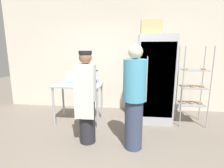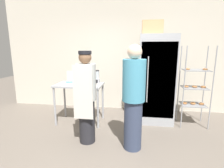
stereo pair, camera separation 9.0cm
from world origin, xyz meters
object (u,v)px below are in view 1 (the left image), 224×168
blender_pitcher (96,77)px  cardboard_storage_box (151,28)px  donut_box (71,83)px  binder_stack (88,83)px  baking_rack (193,87)px  person_customer (134,98)px  refrigerator (155,79)px  person_baker (86,97)px

blender_pitcher → cardboard_storage_box: cardboard_storage_box is taller
donut_box → binder_stack: 0.40m
baking_rack → person_customer: person_customer is taller
cardboard_storage_box → person_customer: 1.78m
refrigerator → binder_stack: refrigerator is taller
baking_rack → blender_pitcher: bearing=179.7°
donut_box → binder_stack: (0.40, -0.05, 0.01)m
refrigerator → blender_pitcher: refrigerator is taller
donut_box → person_customer: bearing=-31.7°
blender_pitcher → person_baker: person_baker is taller
donut_box → person_customer: 1.57m
refrigerator → binder_stack: 1.48m
baking_rack → person_customer: bearing=-138.4°
refrigerator → cardboard_storage_box: cardboard_storage_box is taller
donut_box → baking_rack: bearing=6.4°
cardboard_storage_box → person_baker: size_ratio=0.27×
cardboard_storage_box → baking_rack: bearing=-9.4°
refrigerator → binder_stack: (-1.41, -0.46, -0.03)m
cardboard_storage_box → person_customer: bearing=-105.0°
person_customer → binder_stack: bearing=140.6°
binder_stack → cardboard_storage_box: 1.78m
blender_pitcher → person_baker: bearing=-87.7°
cardboard_storage_box → person_baker: 2.05m
donut_box → person_baker: bearing=-54.1°
baking_rack → person_baker: 2.30m
baking_rack → blender_pitcher: size_ratio=5.98×
binder_stack → person_customer: 1.21m
baking_rack → person_baker: (-2.06, -1.02, 0.02)m
donut_box → cardboard_storage_box: size_ratio=0.66×
refrigerator → person_baker: (-1.27, -1.14, -0.13)m
baking_rack → cardboard_storage_box: bearing=170.6°
person_baker → person_customer: person_customer is taller
donut_box → binder_stack: size_ratio=0.90×
person_customer → person_baker: bearing=173.5°
cardboard_storage_box → refrigerator: bearing=-16.7°
cardboard_storage_box → person_baker: bearing=-134.1°
binder_stack → person_baker: (0.13, -0.68, -0.09)m
person_baker → person_customer: 0.81m
blender_pitcher → binder_stack: (-0.09, -0.36, -0.07)m
refrigerator → binder_stack: size_ratio=6.03×
refrigerator → person_customer: (-0.47, -1.23, -0.09)m
baking_rack → blender_pitcher: 2.11m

